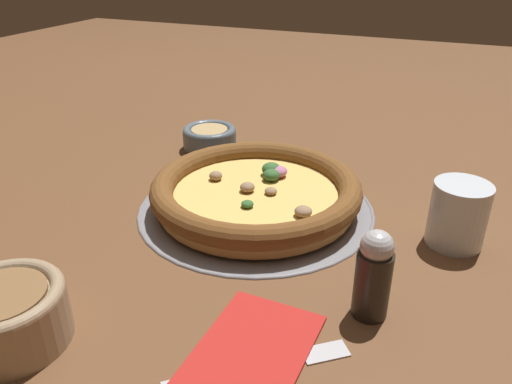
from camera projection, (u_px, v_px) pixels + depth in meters
name	position (u px, v px, depth m)	size (l,w,h in m)	color
ground_plane	(256.00, 209.00, 0.74)	(3.00, 3.00, 0.00)	brown
pizza_tray	(256.00, 207.00, 0.74)	(0.35, 0.35, 0.01)	gray
pizza	(256.00, 191.00, 0.73)	(0.31, 0.31, 0.04)	tan
bowl_near	(210.00, 137.00, 0.94)	(0.10, 0.10, 0.04)	slate
bowl_far	(6.00, 313.00, 0.48)	(0.12, 0.12, 0.06)	#9E8466
drinking_cup	(458.00, 214.00, 0.64)	(0.07, 0.07, 0.09)	silver
napkin	(248.00, 356.00, 0.47)	(0.17, 0.11, 0.01)	#B2231E
fork	(270.00, 363.00, 0.47)	(0.13, 0.15, 0.00)	#B7B7BC
pepper_shaker	(373.00, 274.00, 0.51)	(0.04, 0.04, 0.10)	black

